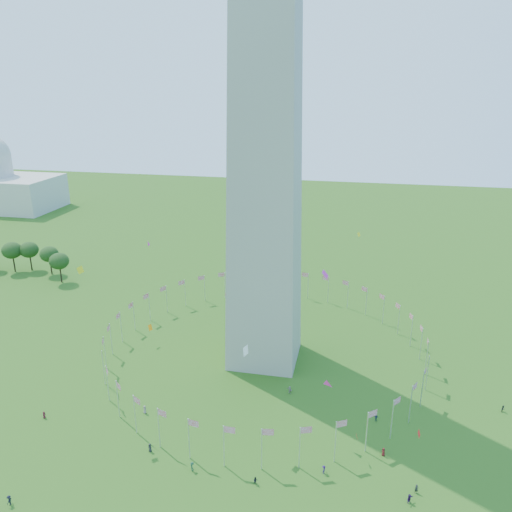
# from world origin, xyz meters

# --- Properties ---
(ground) EXTENTS (600.00, 600.00, 0.00)m
(ground) POSITION_xyz_m (0.00, 0.00, 0.00)
(ground) COLOR #245112
(ground) RESTS_ON ground
(flag_ring) EXTENTS (80.24, 80.24, 9.00)m
(flag_ring) POSITION_xyz_m (-0.00, 50.00, 4.50)
(flag_ring) COLOR silver
(flag_ring) RESTS_ON ground
(crowd) EXTENTS (97.09, 64.78, 1.87)m
(crowd) POSITION_xyz_m (12.91, 6.46, 0.85)
(crowd) COLOR gray
(crowd) RESTS_ON ground
(kites_aloft) EXTENTS (83.05, 62.06, 33.71)m
(kites_aloft) POSITION_xyz_m (8.99, 23.33, 19.52)
(kites_aloft) COLOR #CC2699
(kites_aloft) RESTS_ON ground
(tree_line_west) EXTENTS (55.71, 15.70, 12.10)m
(tree_line_west) POSITION_xyz_m (-105.45, 90.44, 5.44)
(tree_line_west) COLOR #28501A
(tree_line_west) RESTS_ON ground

